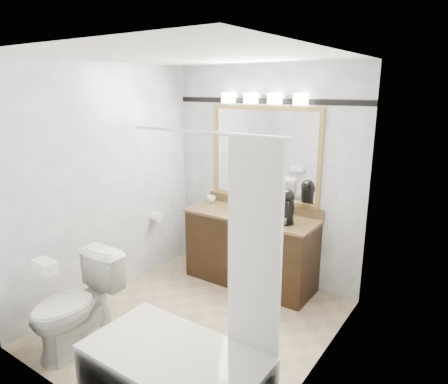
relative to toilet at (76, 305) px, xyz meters
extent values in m
cube|color=tan|center=(0.64, 0.89, -0.42)|extent=(2.40, 2.60, 0.01)
cube|color=white|center=(0.64, 0.89, 2.09)|extent=(2.40, 2.60, 0.01)
cube|color=white|center=(0.64, 2.19, 0.84)|extent=(2.40, 0.01, 2.50)
cube|color=white|center=(0.64, -0.42, 0.84)|extent=(2.40, 0.01, 2.50)
cube|color=white|center=(-0.57, 0.89, 0.84)|extent=(0.01, 2.60, 2.50)
cube|color=white|center=(1.84, 0.89, 0.84)|extent=(0.01, 2.60, 2.50)
cube|color=black|center=(0.64, 1.90, 0.00)|extent=(1.50, 0.55, 0.82)
cube|color=olive|center=(0.64, 1.90, 0.42)|extent=(1.53, 0.58, 0.03)
cube|color=olive|center=(0.64, 2.17, 0.49)|extent=(1.53, 0.03, 0.10)
ellipsoid|color=white|center=(0.64, 1.90, 0.41)|extent=(0.44, 0.34, 0.14)
cube|color=#AB8B4D|center=(0.64, 2.17, 1.61)|extent=(1.40, 0.04, 0.05)
cube|color=#AB8B4D|center=(0.64, 2.17, 0.56)|extent=(1.40, 0.04, 0.05)
cube|color=#AB8B4D|center=(-0.04, 2.17, 1.09)|extent=(0.05, 0.04, 1.00)
cube|color=#AB8B4D|center=(1.31, 2.17, 1.09)|extent=(0.05, 0.04, 1.00)
cube|color=white|center=(0.64, 2.17, 1.09)|extent=(1.30, 0.01, 1.00)
cube|color=silver|center=(0.64, 2.16, 1.74)|extent=(0.90, 0.05, 0.03)
cube|color=white|center=(0.19, 2.11, 1.72)|extent=(0.12, 0.12, 0.12)
cube|color=white|center=(0.49, 2.11, 1.72)|extent=(0.12, 0.12, 0.12)
cube|color=white|center=(0.79, 2.11, 1.72)|extent=(0.12, 0.12, 0.12)
cube|color=white|center=(1.09, 2.11, 1.72)|extent=(0.12, 0.12, 0.12)
cube|color=black|center=(0.64, 2.18, 1.69)|extent=(2.40, 0.01, 0.06)
cube|color=white|center=(1.17, -0.03, -0.19)|extent=(1.30, 0.72, 0.45)
cylinder|color=silver|center=(1.17, 0.35, 1.54)|extent=(1.30, 0.02, 0.02)
cube|color=white|center=(1.59, 0.34, 0.76)|extent=(0.40, 0.04, 1.55)
cylinder|color=white|center=(-0.50, 1.55, 0.29)|extent=(0.11, 0.12, 0.12)
imported|color=white|center=(0.00, 0.00, 0.00)|extent=(0.47, 0.81, 0.82)
cube|color=white|center=(0.00, -0.23, 0.46)|extent=(0.23, 0.14, 0.09)
cylinder|color=black|center=(1.09, 1.83, 0.45)|extent=(0.19, 0.19, 0.02)
cylinder|color=black|center=(1.08, 1.89, 0.58)|extent=(0.15, 0.15, 0.27)
sphere|color=black|center=(1.08, 1.89, 0.72)|extent=(0.16, 0.16, 0.16)
cube|color=black|center=(1.09, 1.81, 0.67)|extent=(0.12, 0.12, 0.05)
cylinder|color=silver|center=(1.09, 1.81, 0.48)|extent=(0.06, 0.06, 0.06)
imported|color=white|center=(-0.02, 2.03, 0.48)|extent=(0.12, 0.12, 0.09)
imported|color=white|center=(0.28, 2.12, 0.47)|extent=(0.08, 0.08, 0.07)
imported|color=white|center=(0.47, 2.06, 0.49)|extent=(0.05, 0.05, 0.10)
imported|color=white|center=(0.71, 2.12, 0.48)|extent=(0.08, 0.08, 0.09)
cube|color=beige|center=(0.81, 2.02, 0.45)|extent=(0.10, 0.08, 0.03)
camera|label=1|loc=(2.83, -1.83, 1.84)|focal=32.00mm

